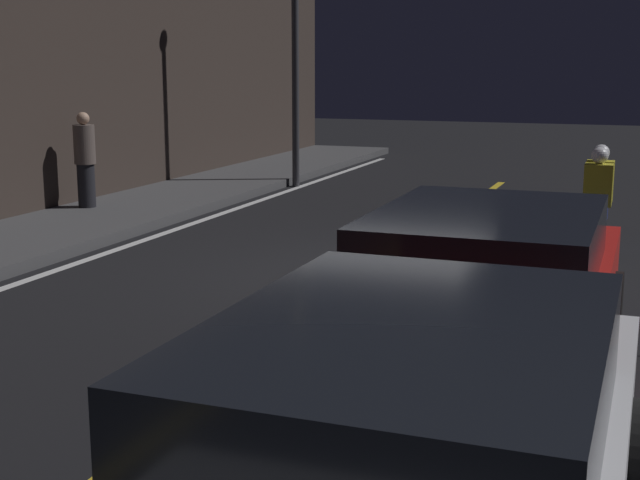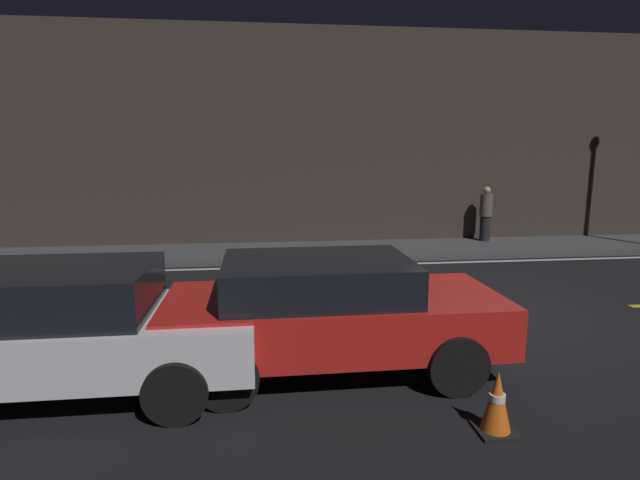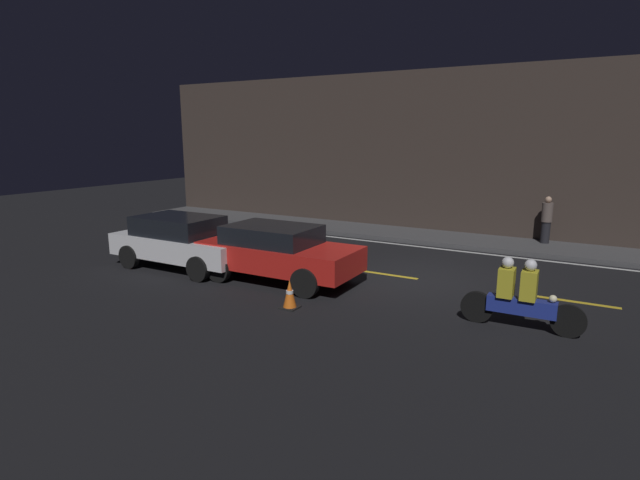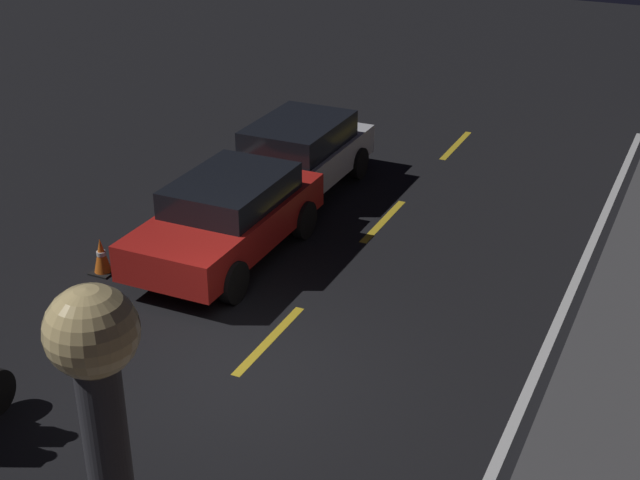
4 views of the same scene
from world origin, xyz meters
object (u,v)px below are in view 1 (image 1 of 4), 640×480
(pedestrian, at_px, (85,160))
(street_lamp, at_px, (295,22))
(taxi_red, at_px, (489,290))
(sedan_white, at_px, (417,456))
(motorcycle, at_px, (598,200))

(pedestrian, height_order, street_lamp, street_lamp)
(taxi_red, xyz_separation_m, pedestrian, (5.45, 7.46, 0.16))
(sedan_white, relative_size, motorcycle, 1.83)
(sedan_white, relative_size, pedestrian, 2.69)
(pedestrian, bearing_deg, motorcycle, -87.61)
(motorcycle, relative_size, pedestrian, 1.47)
(taxi_red, distance_m, pedestrian, 9.24)
(pedestrian, relative_size, street_lamp, 0.26)
(sedan_white, distance_m, taxi_red, 3.02)
(sedan_white, xyz_separation_m, pedestrian, (8.45, 7.68, 0.16))
(taxi_red, relative_size, motorcycle, 1.82)
(sedan_white, distance_m, pedestrian, 11.42)
(sedan_white, xyz_separation_m, street_lamp, (12.95, 5.87, 2.47))
(sedan_white, xyz_separation_m, motorcycle, (8.78, -0.20, -0.12))
(pedestrian, bearing_deg, street_lamp, -21.99)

